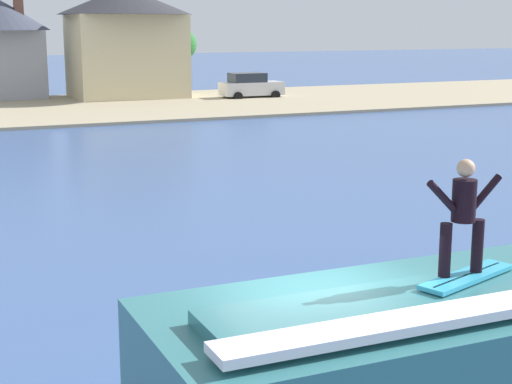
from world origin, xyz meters
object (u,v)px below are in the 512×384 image
object	(u,v)px
wave_crest	(416,353)
surfer	(463,211)
car_far_shore	(251,86)
house_gabled_white	(126,36)
surfboard	(467,277)
tree_tall_bare	(182,45)

from	to	relation	value
wave_crest	surfer	xyz separation A→B (m)	(0.63, -0.04, 1.91)
car_far_shore	house_gabled_white	distance (m)	9.29
wave_crest	surfboard	distance (m)	1.24
wave_crest	house_gabled_white	bearing A→B (deg)	79.59
surfboard	tree_tall_bare	distance (m)	50.86
house_gabled_white	car_far_shore	bearing A→B (deg)	-25.37
surfer	tree_tall_bare	world-z (taller)	tree_tall_bare
wave_crest	surfboard	xyz separation A→B (m)	(0.70, -0.10, 1.01)
surfboard	surfer	world-z (taller)	surfer
house_gabled_white	tree_tall_bare	bearing A→B (deg)	24.61
car_far_shore	surfer	bearing A→B (deg)	-110.06
wave_crest	surfboard	bearing A→B (deg)	-8.33
tree_tall_bare	wave_crest	bearing A→B (deg)	-105.28
surfer	tree_tall_bare	distance (m)	50.79
tree_tall_bare	car_far_shore	bearing A→B (deg)	-62.97
surfboard	car_far_shore	world-z (taller)	surfboard
car_far_shore	tree_tall_bare	size ratio (longest dim) A/B	0.90
surfer	car_far_shore	bearing A→B (deg)	69.94
car_far_shore	house_gabled_white	size ratio (longest dim) A/B	0.47
house_gabled_white	tree_tall_bare	world-z (taller)	house_gabled_white
surfboard	tree_tall_bare	bearing A→B (deg)	75.52
surfer	tree_tall_bare	size ratio (longest dim) A/B	0.32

